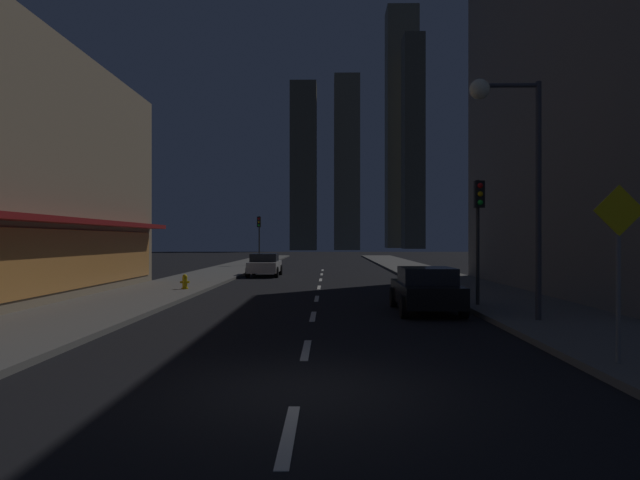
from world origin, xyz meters
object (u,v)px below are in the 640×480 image
Objects in this scene: car_parked_near at (426,289)px; car_parked_far at (265,265)px; fire_hydrant_far_left at (185,282)px; traffic_light_far_left at (259,230)px; pedestrian_crossing_sign at (619,258)px; traffic_light_near_right at (479,214)px; street_lamp_right at (508,140)px.

car_parked_far is at bearing 112.07° from car_parked_near.
car_parked_far is 6.48× the size of fire_hydrant_far_left.
car_parked_far is at bearing -81.33° from traffic_light_far_left.
car_parked_near is 31.65m from traffic_light_far_left.
car_parked_far is 1.34× the size of pedestrian_crossing_sign.
car_parked_far is at bearing 118.26° from traffic_light_near_right.
car_parked_near is at bearing -35.48° from fire_hydrant_far_left.
car_parked_far is at bearing 113.72° from street_lamp_right.
traffic_light_near_right reaches higher than pedestrian_crossing_sign.
fire_hydrant_far_left is at bearing 140.05° from street_lamp_right.
traffic_light_near_right is 31.38m from traffic_light_far_left.
traffic_light_far_left is 34.69m from street_lamp_right.
traffic_light_near_right is 1.33× the size of pedestrian_crossing_sign.
street_lamp_right is (1.78, -2.68, 4.33)m from car_parked_near.
car_parked_near is at bearing -73.24° from traffic_light_far_left.
traffic_light_far_left reaches higher than fire_hydrant_far_left.
traffic_light_far_left is (-11.00, 29.38, 0.00)m from traffic_light_near_right.
car_parked_far reaches higher than fire_hydrant_far_left.
car_parked_far is 11.23m from fire_hydrant_far_left.
fire_hydrant_far_left is at bearing 152.46° from traffic_light_near_right.
fire_hydrant_far_left is at bearing 144.52° from car_parked_near.
fire_hydrant_far_left is 13.14m from traffic_light_near_right.
car_parked_near is 11.67m from fire_hydrant_far_left.
traffic_light_near_right is at bearing -61.74° from car_parked_far.
traffic_light_far_left reaches higher than car_parked_near.
traffic_light_far_left is 0.64× the size of street_lamp_right.
car_parked_near is 1.01× the size of traffic_light_far_left.
fire_hydrant_far_left is 15.42m from street_lamp_right.
fire_hydrant_far_left is 0.10× the size of street_lamp_right.
traffic_light_far_left is (-9.10, 30.21, 2.45)m from car_parked_near.
traffic_light_near_right and traffic_light_far_left have the same top height.
car_parked_far is at bearing 109.55° from pedestrian_crossing_sign.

